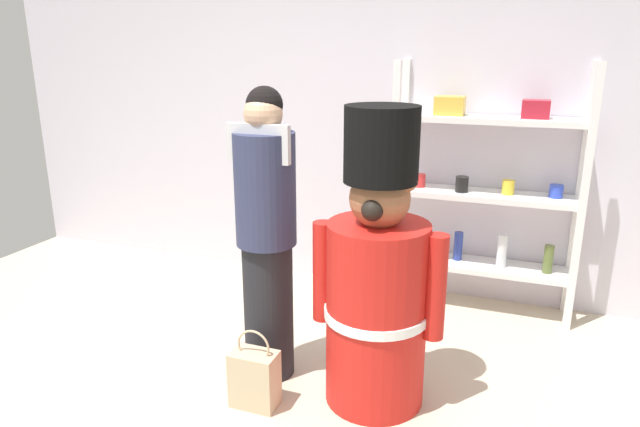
% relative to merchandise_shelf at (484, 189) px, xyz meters
% --- Properties ---
extents(back_wall, '(6.40, 0.12, 2.60)m').
position_rel_merchandise_shelf_xyz_m(back_wall, '(-0.90, 0.22, 0.42)').
color(back_wall, silver).
rests_on(back_wall, ground_plane).
extents(merchandise_shelf, '(1.27, 0.35, 1.74)m').
position_rel_merchandise_shelf_xyz_m(merchandise_shelf, '(0.00, 0.00, 0.00)').
color(merchandise_shelf, white).
rests_on(merchandise_shelf, ground_plane).
extents(teddy_bear_guard, '(0.70, 0.54, 1.56)m').
position_rel_merchandise_shelf_xyz_m(teddy_bear_guard, '(-0.40, -1.35, -0.22)').
color(teddy_bear_guard, red).
rests_on(teddy_bear_guard, ground_plane).
extents(person_shopper, '(0.35, 0.33, 1.63)m').
position_rel_merchandise_shelf_xyz_m(person_shopper, '(-1.03, -1.32, -0.03)').
color(person_shopper, black).
rests_on(person_shopper, ground_plane).
extents(shopping_bag, '(0.24, 0.15, 0.44)m').
position_rel_merchandise_shelf_xyz_m(shopping_bag, '(-0.97, -1.64, -0.72)').
color(shopping_bag, '#C1AD89').
rests_on(shopping_bag, ground_plane).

